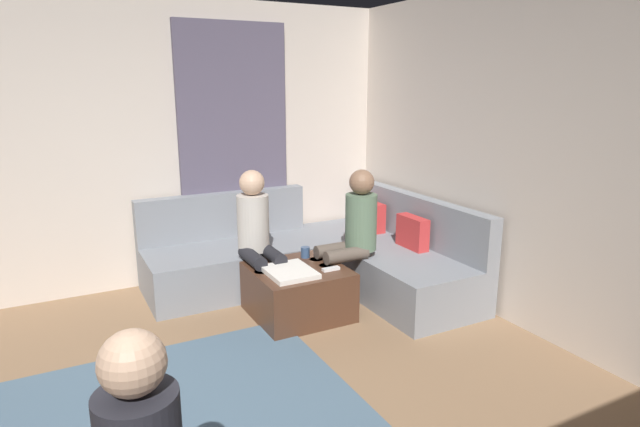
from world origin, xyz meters
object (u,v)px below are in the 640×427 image
sectional_couch (321,258)px  person_on_couch_side (257,233)px  game_remote (331,269)px  person_on_couch_back (351,231)px  ottoman (298,291)px  coffee_mug (305,252)px

sectional_couch → person_on_couch_side: (0.15, -0.70, 0.38)m
game_remote → person_on_couch_back: bearing=124.0°
person_on_couch_side → game_remote: bearing=128.5°
person_on_couch_back → person_on_couch_side: size_ratio=1.00×
sectional_couch → person_on_couch_back: 0.61m
game_remote → sectional_couch: bearing=158.5°
ottoman → sectional_couch: bearing=136.1°
sectional_couch → person_on_couch_back: person_on_couch_back is taller
coffee_mug → person_on_couch_side: 0.46m
coffee_mug → person_on_couch_back: (0.18, 0.37, 0.19)m
game_remote → person_on_couch_side: bearing=-141.5°
coffee_mug → game_remote: bearing=5.7°
ottoman → person_on_couch_side: size_ratio=0.63×
coffee_mug → person_on_couch_side: bearing=-110.0°
coffee_mug → game_remote: (0.40, 0.04, -0.04)m
person_on_couch_back → person_on_couch_side: 0.82m
person_on_couch_back → coffee_mug: bearing=63.9°
ottoman → person_on_couch_side: bearing=-149.7°
person_on_couch_side → sectional_couch: bearing=-168.1°
sectional_couch → game_remote: bearing=-21.5°
ottoman → person_on_couch_side: person_on_couch_side is taller
sectional_couch → coffee_mug: (0.29, -0.31, 0.19)m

